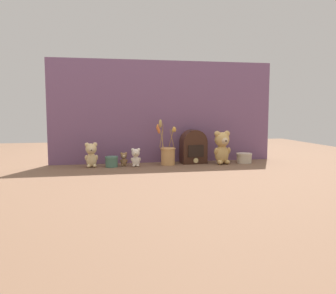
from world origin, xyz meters
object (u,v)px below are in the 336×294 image
at_px(teddy_bear_large, 222,147).
at_px(teddy_bear_small, 136,157).
at_px(teddy_bear_tiny, 124,159).
at_px(vintage_radio, 193,147).
at_px(decorative_tin_short, 244,158).
at_px(flower_vase, 167,153).
at_px(decorative_tin_tall, 112,162).
at_px(teddy_bear_medium, 91,154).

relative_size(teddy_bear_large, teddy_bear_small, 1.88).
xyz_separation_m(teddy_bear_large, teddy_bear_tiny, (-0.71, 0.04, -0.08)).
height_order(vintage_radio, decorative_tin_short, vintage_radio).
distance_m(flower_vase, decorative_tin_short, 0.58).
relative_size(vintage_radio, decorative_tin_tall, 2.78).
distance_m(teddy_bear_small, flower_vase, 0.24).
relative_size(flower_vase, vintage_radio, 1.32).
height_order(teddy_bear_medium, decorative_tin_tall, teddy_bear_medium).
height_order(teddy_bear_medium, teddy_bear_small, teddy_bear_medium).
xyz_separation_m(teddy_bear_small, flower_vase, (0.23, 0.04, 0.02)).
relative_size(teddy_bear_medium, vintage_radio, 0.69).
relative_size(teddy_bear_large, decorative_tin_tall, 2.72).
bearing_deg(teddy_bear_small, decorative_tin_short, 1.06).
bearing_deg(vintage_radio, decorative_tin_tall, -174.45).
distance_m(teddy_bear_small, decorative_tin_short, 0.81).
bearing_deg(teddy_bear_medium, decorative_tin_tall, -6.23).
distance_m(teddy_bear_large, teddy_bear_medium, 0.94).
xyz_separation_m(teddy_bear_large, decorative_tin_short, (0.18, 0.02, -0.09)).
height_order(teddy_bear_large, teddy_bear_tiny, teddy_bear_large).
distance_m(teddy_bear_medium, teddy_bear_small, 0.31).
xyz_separation_m(teddy_bear_medium, teddy_bear_small, (0.30, -0.03, -0.02)).
bearing_deg(decorative_tin_tall, teddy_bear_tiny, 14.80).
bearing_deg(teddy_bear_tiny, teddy_bear_large, -3.34).
xyz_separation_m(teddy_bear_tiny, decorative_tin_short, (0.89, -0.02, -0.01)).
xyz_separation_m(teddy_bear_tiny, flower_vase, (0.31, -0.00, 0.03)).
relative_size(teddy_bear_tiny, decorative_tin_short, 0.85).
bearing_deg(decorative_tin_tall, teddy_bear_medium, 173.77).
height_order(teddy_bear_tiny, flower_vase, flower_vase).
relative_size(teddy_bear_tiny, decorative_tin_tall, 1.10).
height_order(teddy_bear_small, teddy_bear_tiny, teddy_bear_small).
relative_size(teddy_bear_tiny, flower_vase, 0.30).
height_order(teddy_bear_large, teddy_bear_medium, teddy_bear_large).
bearing_deg(vintage_radio, flower_vase, -169.30).
relative_size(teddy_bear_large, teddy_bear_medium, 1.41).
distance_m(teddy_bear_medium, decorative_tin_tall, 0.15).
bearing_deg(decorative_tin_short, decorative_tin_tall, 179.93).
relative_size(flower_vase, decorative_tin_tall, 3.67).
distance_m(teddy_bear_large, decorative_tin_tall, 0.80).
xyz_separation_m(teddy_bear_small, teddy_bear_tiny, (-0.08, 0.04, -0.02)).
bearing_deg(teddy_bear_large, flower_vase, 174.43).
distance_m(flower_vase, decorative_tin_tall, 0.40).
height_order(teddy_bear_medium, decorative_tin_short, teddy_bear_medium).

